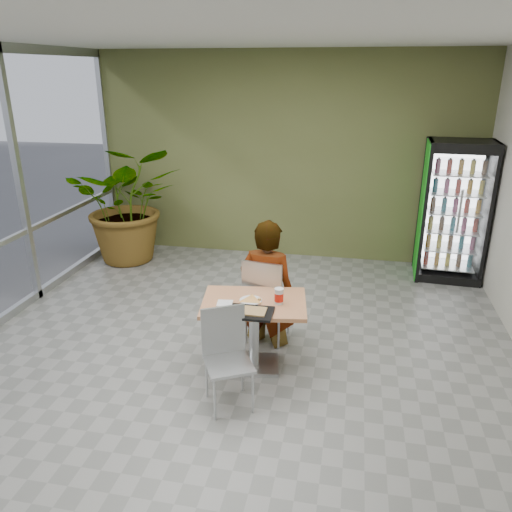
% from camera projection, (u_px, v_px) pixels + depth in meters
% --- Properties ---
extents(ground, '(7.00, 7.00, 0.00)m').
position_uv_depth(ground, '(233.00, 369.00, 5.16)').
color(ground, gray).
rests_on(ground, ground).
extents(room_envelope, '(6.00, 7.00, 3.20)m').
position_uv_depth(room_envelope, '(230.00, 220.00, 4.59)').
color(room_envelope, beige).
rests_on(room_envelope, ground).
extents(dining_table, '(1.12, 0.86, 0.75)m').
position_uv_depth(dining_table, '(254.00, 320.00, 5.01)').
color(dining_table, tan).
rests_on(dining_table, ground).
extents(chair_far, '(0.51, 0.51, 1.01)m').
position_uv_depth(chair_far, '(265.00, 295.00, 5.45)').
color(chair_far, '#ADAFB1').
rests_on(chair_far, ground).
extents(chair_near, '(0.55, 0.55, 0.91)m').
position_uv_depth(chair_near, '(226.00, 349.00, 4.51)').
color(chair_near, '#ADAFB1').
rests_on(chair_near, ground).
extents(seated_woman, '(0.69, 0.50, 1.73)m').
position_uv_depth(seated_woman, '(267.00, 295.00, 5.50)').
color(seated_woman, black).
rests_on(seated_woman, ground).
extents(pizza_plate, '(0.29, 0.22, 0.03)m').
position_uv_depth(pizza_plate, '(251.00, 299.00, 4.94)').
color(pizza_plate, silver).
rests_on(pizza_plate, dining_table).
extents(soda_cup, '(0.09, 0.09, 0.16)m').
position_uv_depth(soda_cup, '(279.00, 296.00, 4.86)').
color(soda_cup, silver).
rests_on(soda_cup, dining_table).
extents(napkin_stack, '(0.17, 0.17, 0.02)m').
position_uv_depth(napkin_stack, '(225.00, 304.00, 4.86)').
color(napkin_stack, silver).
rests_on(napkin_stack, dining_table).
extents(cafeteria_tray, '(0.42, 0.31, 0.02)m').
position_uv_depth(cafeteria_tray, '(251.00, 313.00, 4.68)').
color(cafeteria_tray, black).
rests_on(cafeteria_tray, dining_table).
extents(beverage_fridge, '(0.95, 0.75, 2.00)m').
position_uv_depth(beverage_fridge, '(454.00, 212.00, 7.12)').
color(beverage_fridge, black).
rests_on(beverage_fridge, ground).
extents(potted_plant, '(2.03, 1.89, 1.86)m').
position_uv_depth(potted_plant, '(129.00, 204.00, 7.82)').
color(potted_plant, '#2E5E25').
rests_on(potted_plant, ground).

